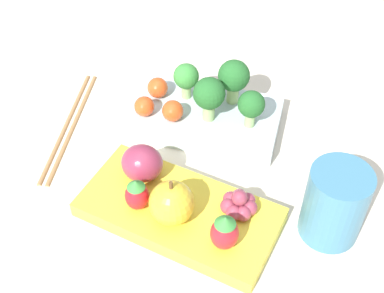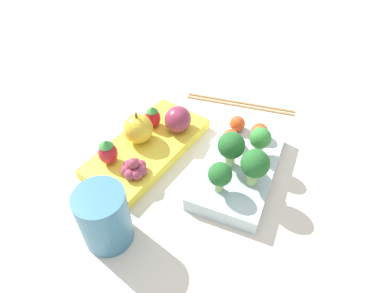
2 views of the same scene
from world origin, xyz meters
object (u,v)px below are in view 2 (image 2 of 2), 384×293
(cherry_tomato_0, at_px, (259,131))
(strawberry_0, at_px, (108,152))
(chopsticks_pair, at_px, (240,103))
(broccoli_floret_1, at_px, (260,139))
(strawberry_1, at_px, (153,117))
(plum, at_px, (178,119))
(broccoli_floret_0, at_px, (220,175))
(grape_cluster, at_px, (134,168))
(broccoli_floret_2, at_px, (232,145))
(drinking_cup, at_px, (104,218))
(apple, at_px, (138,129))
(cherry_tomato_2, at_px, (231,138))
(bento_box_savoury, at_px, (239,168))
(cherry_tomato_1, at_px, (237,123))
(broccoli_floret_3, at_px, (255,165))

(cherry_tomato_0, xyz_separation_m, strawberry_0, (0.15, -0.19, 0.00))
(cherry_tomato_0, xyz_separation_m, chopsticks_pair, (-0.10, -0.07, -0.04))
(broccoli_floret_1, bearing_deg, strawberry_1, -87.75)
(strawberry_1, xyz_separation_m, plum, (-0.01, 0.04, 0.00))
(broccoli_floret_0, height_order, grape_cluster, broccoli_floret_0)
(broccoli_floret_2, height_order, grape_cluster, broccoli_floret_2)
(drinking_cup, bearing_deg, apple, -162.28)
(strawberry_0, distance_m, drinking_cup, 0.12)
(broccoli_floret_2, distance_m, strawberry_1, 0.16)
(grape_cluster, xyz_separation_m, chopsticks_pair, (-0.25, 0.08, -0.03))
(chopsticks_pair, bearing_deg, grape_cluster, -17.51)
(broccoli_floret_1, height_order, cherry_tomato_0, broccoli_floret_1)
(cherry_tomato_0, height_order, strawberry_1, strawberry_1)
(broccoli_floret_1, distance_m, plum, 0.14)
(cherry_tomato_0, xyz_separation_m, cherry_tomato_2, (0.03, -0.04, -0.00))
(broccoli_floret_1, height_order, plum, broccoli_floret_1)
(broccoli_floret_0, xyz_separation_m, broccoli_floret_2, (-0.06, -0.00, 0.01))
(broccoli_floret_2, bearing_deg, apple, -85.53)
(broccoli_floret_2, xyz_separation_m, chopsticks_pair, (-0.17, -0.05, -0.06))
(bento_box_savoury, height_order, cherry_tomato_0, cherry_tomato_0)
(bento_box_savoury, height_order, broccoli_floret_1, broccoli_floret_1)
(broccoli_floret_2, xyz_separation_m, apple, (0.01, -0.16, -0.02))
(cherry_tomato_0, height_order, apple, apple)
(bento_box_savoury, distance_m, broccoli_floret_0, 0.08)
(cherry_tomato_2, distance_m, drinking_cup, 0.23)
(broccoli_floret_1, relative_size, cherry_tomato_0, 1.86)
(grape_cluster, bearing_deg, broccoli_floret_2, 121.90)
(drinking_cup, bearing_deg, bento_box_savoury, 147.00)
(cherry_tomato_0, bearing_deg, plum, -76.26)
(bento_box_savoury, height_order, broccoli_floret_0, broccoli_floret_0)
(broccoli_floret_2, bearing_deg, cherry_tomato_1, -166.70)
(chopsticks_pair, bearing_deg, broccoli_floret_2, 14.73)
(broccoli_floret_0, bearing_deg, chopsticks_pair, -167.72)
(strawberry_0, xyz_separation_m, grape_cluster, (0.00, 0.05, -0.01))
(broccoli_floret_3, distance_m, cherry_tomato_1, 0.12)
(bento_box_savoury, distance_m, strawberry_0, 0.20)
(cherry_tomato_1, bearing_deg, broccoli_floret_3, 31.22)
(plum, bearing_deg, drinking_cup, 1.78)
(broccoli_floret_2, height_order, cherry_tomato_2, broccoli_floret_2)
(broccoli_floret_0, bearing_deg, strawberry_1, -118.36)
(broccoli_floret_2, height_order, apple, broccoli_floret_2)
(strawberry_1, bearing_deg, chopsticks_pair, 143.13)
(strawberry_1, bearing_deg, bento_box_savoury, 82.54)
(cherry_tomato_1, distance_m, cherry_tomato_2, 0.04)
(bento_box_savoury, distance_m, plum, 0.13)
(broccoli_floret_2, bearing_deg, cherry_tomato_2, -158.21)
(broccoli_floret_1, bearing_deg, grape_cluster, -53.97)
(bento_box_savoury, bearing_deg, apple, -83.55)
(cherry_tomato_0, relative_size, grape_cluster, 0.67)
(cherry_tomato_2, relative_size, chopsticks_pair, 0.13)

